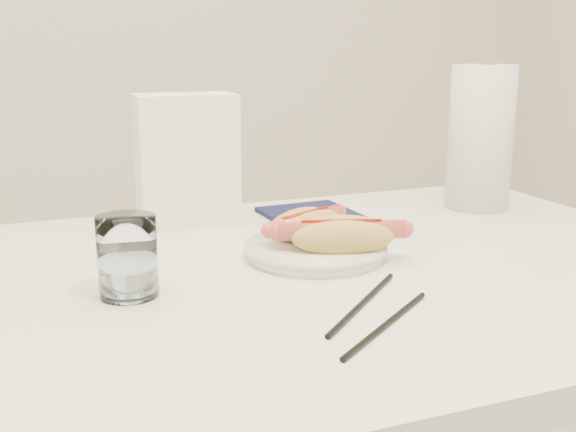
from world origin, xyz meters
name	(u,v)px	position (x,y,z in m)	size (l,w,h in m)	color
table	(303,309)	(0.00, 0.00, 0.69)	(1.20, 0.80, 0.75)	white
plate	(315,252)	(0.03, 0.04, 0.76)	(0.20, 0.20, 0.02)	white
hotdog_left	(306,225)	(0.04, 0.09, 0.79)	(0.15, 0.11, 0.04)	tan
hotdog_right	(341,236)	(0.06, 0.00, 0.79)	(0.18, 0.11, 0.05)	#D5AC53
water_glass	(127,256)	(-0.24, -0.02, 0.80)	(0.07, 0.07, 0.10)	silver
chopstick_near	(363,303)	(0.01, -0.16, 0.75)	(0.01, 0.01, 0.21)	black
chopstick_far	(387,324)	(0.01, -0.22, 0.75)	(0.01, 0.01, 0.21)	black
napkin_box	(187,160)	(-0.09, 0.30, 0.86)	(0.16, 0.09, 0.22)	white
navy_napkin	(310,214)	(0.12, 0.26, 0.75)	(0.15, 0.15, 0.01)	#13163D
paper_towel_roll	(481,138)	(0.44, 0.21, 0.88)	(0.12, 0.12, 0.26)	silver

